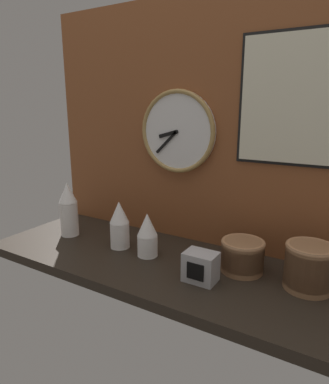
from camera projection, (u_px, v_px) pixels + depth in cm
name	position (u px, v px, depth cm)	size (l,w,h in cm)	color
ground_plane	(172.00, 266.00, 137.46)	(160.00, 56.00, 4.00)	black
wall_tiled_back	(204.00, 125.00, 145.80)	(160.00, 3.00, 105.00)	brown
cup_stack_center	(147.00, 235.00, 140.70)	(8.55, 8.55, 18.34)	white
cup_stack_far_left	(68.00, 209.00, 161.96)	(8.55, 8.55, 25.84)	white
cup_stack_center_left	(120.00, 225.00, 148.80)	(8.55, 8.55, 20.84)	white
bowl_stack_right	(242.00, 255.00, 128.08)	(16.25, 16.25, 12.24)	#996B47
bowl_stack_far_right	(309.00, 266.00, 115.34)	(16.25, 16.25, 16.00)	#996B47
wall_clock	(177.00, 132.00, 149.77)	(36.36, 2.70, 36.36)	white
menu_board	(302.00, 100.00, 121.83)	(46.23, 1.32, 48.25)	black
napkin_dispenser	(201.00, 267.00, 121.20)	(11.56, 8.89, 10.71)	#B7B7BC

